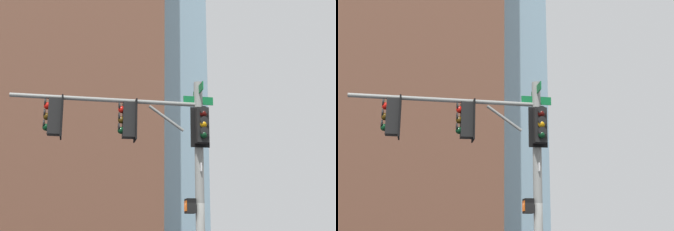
{
  "view_description": "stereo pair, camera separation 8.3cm",
  "coord_description": "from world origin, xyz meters",
  "views": [
    {
      "loc": [
        10.13,
        -7.79,
        1.57
      ],
      "look_at": [
        -0.61,
        -0.41,
        4.96
      ],
      "focal_mm": 50.49,
      "sensor_mm": 36.0,
      "label": 1
    },
    {
      "loc": [
        10.17,
        -7.72,
        1.57
      ],
      "look_at": [
        -0.61,
        -0.41,
        4.96
      ],
      "focal_mm": 50.49,
      "sensor_mm": 36.0,
      "label": 2
    }
  ],
  "objects": [
    {
      "name": "signal_pole_assembly",
      "position": [
        -0.69,
        -0.72,
        4.06
      ],
      "size": [
        2.76,
        5.27,
        6.01
      ],
      "rotation": [
        0.0,
        0.0,
        4.3
      ],
      "color": "gray",
      "rests_on": "ground_plane"
    },
    {
      "name": "building_brick_nearside",
      "position": [
        -29.92,
        2.92,
        20.59
      ],
      "size": [
        19.19,
        19.76,
        41.18
      ],
      "primitive_type": "cube",
      "color": "brown",
      "rests_on": "ground_plane"
    },
    {
      "name": "building_glass_tower",
      "position": [
        -41.09,
        10.59,
        28.93
      ],
      "size": [
        28.96,
        23.92,
        57.86
      ],
      "primitive_type": "cube",
      "color": "#8CB2C6",
      "rests_on": "ground_plane"
    }
  ]
}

